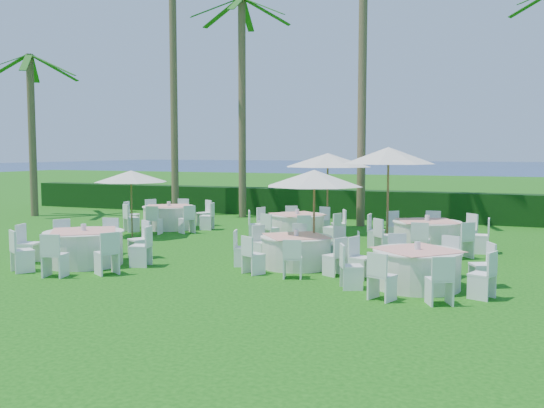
% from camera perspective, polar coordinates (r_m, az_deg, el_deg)
% --- Properties ---
extents(ground, '(120.00, 120.00, 0.00)m').
position_cam_1_polar(ground, '(14.70, -2.69, -6.20)').
color(ground, '#124F0D').
rests_on(ground, ground).
extents(hedge, '(34.00, 1.00, 1.20)m').
position_cam_1_polar(hedge, '(25.90, 8.58, -0.05)').
color(hedge, black).
rests_on(hedge, ground).
extents(ocean, '(260.00, 260.00, 0.00)m').
position_cam_1_polar(ocean, '(115.27, 19.28, 3.30)').
color(ocean, '#071E48').
rests_on(ocean, ground).
extents(banquet_table_a, '(3.44, 3.44, 1.03)m').
position_cam_1_polar(banquet_table_a, '(15.97, -17.27, -3.86)').
color(banquet_table_a, silver).
rests_on(banquet_table_a, ground).
extents(banquet_table_b, '(3.06, 3.06, 0.94)m').
position_cam_1_polar(banquet_table_b, '(14.98, 2.29, -4.40)').
color(banquet_table_b, silver).
rests_on(banquet_table_b, ground).
extents(banquet_table_c, '(3.17, 3.17, 0.97)m').
position_cam_1_polar(banquet_table_c, '(13.06, 13.50, -5.85)').
color(banquet_table_c, silver).
rests_on(banquet_table_c, ground).
extents(banquet_table_d, '(3.38, 3.38, 1.01)m').
position_cam_1_polar(banquet_table_d, '(22.62, -9.67, -1.18)').
color(banquet_table_d, silver).
rests_on(banquet_table_d, ground).
extents(banquet_table_e, '(3.17, 3.17, 0.97)m').
position_cam_1_polar(banquet_table_e, '(19.86, 2.38, -2.03)').
color(banquet_table_e, silver).
rests_on(banquet_table_e, ground).
extents(banquet_table_f, '(3.40, 3.40, 1.02)m').
position_cam_1_polar(banquet_table_f, '(18.03, 14.37, -2.82)').
color(banquet_table_f, silver).
rests_on(banquet_table_f, ground).
extents(umbrella_a, '(2.41, 2.41, 2.21)m').
position_cam_1_polar(umbrella_a, '(20.63, -13.13, 2.55)').
color(umbrella_a, brown).
rests_on(umbrella_a, ground).
extents(umbrella_b, '(2.51, 2.51, 2.38)m').
position_cam_1_polar(umbrella_b, '(15.29, 4.00, 2.44)').
color(umbrella_b, brown).
rests_on(umbrella_b, ground).
extents(umbrella_c, '(3.11, 3.11, 2.78)m').
position_cam_1_polar(umbrella_c, '(21.51, 5.27, 4.14)').
color(umbrella_c, brown).
rests_on(umbrella_c, ground).
extents(umbrella_d, '(2.84, 2.84, 2.98)m').
position_cam_1_polar(umbrella_d, '(19.02, 10.91, 4.50)').
color(umbrella_d, brown).
rests_on(umbrella_d, ground).
extents(palm_a, '(4.39, 4.18, 11.44)m').
position_cam_1_polar(palm_a, '(27.48, -9.25, 11.94)').
color(palm_a, brown).
rests_on(palm_a, ground).
extents(palm_b, '(4.30, 4.34, 9.30)m').
position_cam_1_polar(palm_b, '(26.20, -2.83, 9.94)').
color(palm_b, brown).
rests_on(palm_b, ground).
extents(palm_c, '(4.40, 4.02, 12.12)m').
position_cam_1_polar(palm_c, '(23.54, 8.53, 13.97)').
color(palm_c, brown).
rests_on(palm_c, ground).
extents(palm_f, '(4.40, 4.14, 7.05)m').
position_cam_1_polar(palm_f, '(28.61, -21.67, 6.85)').
color(palm_f, brown).
rests_on(palm_f, ground).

